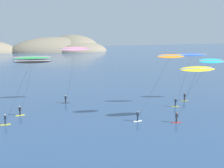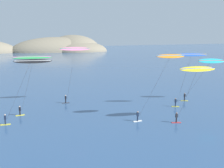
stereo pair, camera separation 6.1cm
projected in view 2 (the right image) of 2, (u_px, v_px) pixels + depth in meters
headland_island at (53, 51)px, 229.53m from camera, size 127.63×58.57×26.72m
kitesurfer_green at (30, 63)px, 43.21m from camera, size 8.25×2.03×10.67m
kitesurfer_yellow at (196, 72)px, 44.14m from camera, size 7.22×2.47×8.97m
kitesurfer_pink at (74, 53)px, 56.20m from camera, size 6.29×2.24×11.47m
kitesurfer_black at (32, 64)px, 47.75m from camera, size 6.53×2.71×9.80m
kitesurfer_blue at (190, 59)px, 53.14m from camera, size 6.26×3.25×10.45m
kitesurfer_orange at (167, 62)px, 44.90m from camera, size 8.49×2.29×10.84m
kitesurfer_cyan at (209, 64)px, 58.29m from camera, size 8.49×4.06×8.99m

